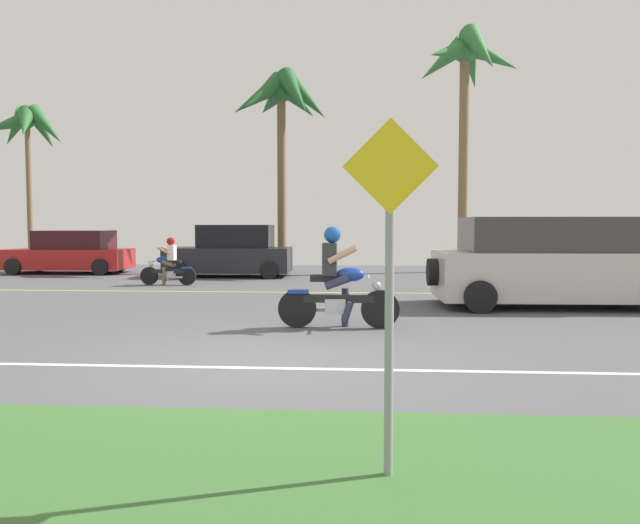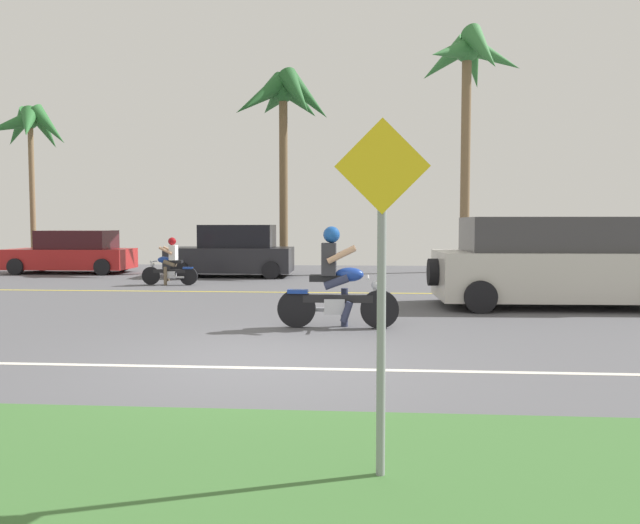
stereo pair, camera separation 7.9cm
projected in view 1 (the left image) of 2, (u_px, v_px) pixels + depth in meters
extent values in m
cube|color=#545459|center=(295.00, 325.00, 10.82)|extent=(56.00, 30.00, 0.04)
cube|color=#3D6B33|center=(166.00, 507.00, 3.75)|extent=(56.00, 3.80, 0.06)
cube|color=silver|center=(264.00, 368.00, 7.47)|extent=(50.40, 0.12, 0.01)
cube|color=yellow|center=(316.00, 292.00, 15.63)|extent=(50.40, 0.12, 0.01)
cylinder|color=black|center=(380.00, 309.00, 10.30)|extent=(0.64, 0.10, 0.64)
cylinder|color=black|center=(297.00, 308.00, 10.38)|extent=(0.64, 0.10, 0.64)
cylinder|color=#B7BAC1|center=(374.00, 293.00, 10.29)|extent=(0.29, 0.06, 0.56)
cube|color=black|center=(339.00, 299.00, 10.33)|extent=(1.17, 0.11, 0.13)
cube|color=#B7BAC1|center=(335.00, 306.00, 10.34)|extent=(0.34, 0.22, 0.26)
ellipsoid|color=navy|center=(350.00, 274.00, 10.29)|extent=(0.47, 0.26, 0.23)
cube|color=black|center=(326.00, 278.00, 10.32)|extent=(0.51, 0.24, 0.11)
cube|color=navy|center=(298.00, 291.00, 10.37)|extent=(0.34, 0.17, 0.06)
cylinder|color=#B7BAC1|center=(369.00, 277.00, 10.28)|extent=(0.04, 0.66, 0.04)
sphere|color=#B7BAC1|center=(377.00, 285.00, 10.28)|extent=(0.15, 0.15, 0.15)
cylinder|color=#B7BAC1|center=(321.00, 310.00, 10.49)|extent=(0.53, 0.08, 0.07)
cube|color=#2D2D33|center=(330.00, 259.00, 10.30)|extent=(0.24, 0.34, 0.53)
sphere|color=#194C9E|center=(332.00, 235.00, 10.27)|extent=(0.28, 0.28, 0.28)
cylinder|color=#2D334C|center=(337.00, 282.00, 10.21)|extent=(0.43, 0.14, 0.27)
cylinder|color=#2D334C|center=(338.00, 281.00, 10.42)|extent=(0.43, 0.14, 0.27)
cylinder|color=#2D334C|center=(345.00, 307.00, 10.48)|extent=(0.12, 0.12, 0.65)
cylinder|color=#2D334C|center=(347.00, 312.00, 10.21)|extent=(0.22, 0.12, 0.36)
cylinder|color=tan|center=(342.00, 255.00, 10.07)|extent=(0.48, 0.10, 0.30)
cylinder|color=tan|center=(343.00, 254.00, 10.49)|extent=(0.48, 0.10, 0.30)
cube|color=beige|center=(554.00, 275.00, 12.99)|extent=(4.92, 2.19, 0.98)
cube|color=#3B3A3D|center=(550.00, 234.00, 12.94)|extent=(3.55, 1.86, 0.71)
cylinder|color=black|center=(480.00, 297.00, 12.06)|extent=(0.65, 0.24, 0.64)
cylinder|color=black|center=(460.00, 286.00, 14.10)|extent=(0.65, 0.24, 0.64)
cylinder|color=black|center=(617.00, 287.00, 13.96)|extent=(0.65, 0.24, 0.64)
cylinder|color=black|center=(432.00, 272.00, 13.08)|extent=(0.21, 0.58, 0.58)
cube|color=#AD1E1E|center=(68.00, 259.00, 21.75)|extent=(4.21, 1.85, 0.70)
cube|color=#351116|center=(75.00, 240.00, 21.69)|extent=(2.45, 1.57, 0.64)
cylinder|color=black|center=(120.00, 264.00, 22.57)|extent=(0.56, 0.19, 0.56)
cylinder|color=black|center=(40.00, 263.00, 22.73)|extent=(0.56, 0.19, 0.56)
cylinder|color=black|center=(100.00, 267.00, 20.79)|extent=(0.56, 0.19, 0.56)
cylinder|color=black|center=(13.00, 267.00, 20.95)|extent=(0.56, 0.19, 0.56)
cube|color=#232328|center=(229.00, 260.00, 20.35)|extent=(4.05, 1.82, 0.80)
cube|color=black|center=(236.00, 236.00, 20.29)|extent=(2.36, 1.55, 0.74)
cylinder|color=black|center=(276.00, 266.00, 21.17)|extent=(0.56, 0.19, 0.56)
cylinder|color=black|center=(192.00, 266.00, 21.33)|extent=(0.56, 0.19, 0.56)
cylinder|color=black|center=(269.00, 270.00, 19.41)|extent=(0.56, 0.19, 0.56)
cylinder|color=black|center=(178.00, 270.00, 19.57)|extent=(0.56, 0.19, 0.56)
cylinder|color=brown|center=(29.00, 195.00, 23.96)|extent=(0.21, 0.21, 5.65)
sphere|color=#28662D|center=(27.00, 121.00, 23.78)|extent=(0.54, 0.54, 0.54)
cone|color=#28662D|center=(47.00, 126.00, 23.72)|extent=(1.64, 0.67, 1.70)
cone|color=#28662D|center=(42.00, 129.00, 24.53)|extent=(1.01, 1.71, 1.72)
cone|color=#28662D|center=(16.00, 128.00, 24.21)|extent=(1.78, 1.35, 1.64)
cone|color=#28662D|center=(5.00, 125.00, 23.45)|extent=(1.91, 1.46, 1.19)
cone|color=#28662D|center=(25.00, 124.00, 23.06)|extent=(1.26, 1.86, 1.54)
cylinder|color=brown|center=(463.00, 162.00, 22.21)|extent=(0.34, 0.34, 7.89)
sphere|color=#337538|center=(465.00, 50.00, 21.96)|extent=(0.88, 0.88, 0.88)
cone|color=#337538|center=(491.00, 57.00, 21.99)|extent=(2.26, 0.93, 1.53)
cone|color=#337538|center=(471.00, 63.00, 22.81)|extent=(1.44, 2.07, 2.07)
cone|color=#337538|center=(442.00, 62.00, 22.63)|extent=(2.15, 1.99, 1.64)
cone|color=#337538|center=(449.00, 52.00, 21.36)|extent=(2.09, 2.09, 1.28)
cone|color=#337538|center=(481.00, 50.00, 21.11)|extent=(1.53, 2.11, 2.02)
cylinder|color=brown|center=(282.00, 182.00, 22.52)|extent=(0.31, 0.31, 6.50)
sphere|color=#235B28|center=(281.00, 91.00, 22.32)|extent=(0.79, 0.79, 0.79)
cone|color=#235B28|center=(306.00, 98.00, 22.42)|extent=(2.00, 1.02, 1.91)
cone|color=#235B28|center=(298.00, 101.00, 23.01)|extent=(1.82, 2.11, 1.54)
cone|color=#235B28|center=(272.00, 102.00, 23.13)|extent=(1.69, 2.17, 1.22)
cone|color=#235B28|center=(257.00, 98.00, 22.41)|extent=(2.08, 0.75, 1.65)
cone|color=#235B28|center=(262.00, 94.00, 21.71)|extent=(1.87, 2.00, 1.73)
cone|color=#235B28|center=(295.00, 93.00, 21.63)|extent=(1.75, 1.86, 1.96)
cylinder|color=black|center=(149.00, 276.00, 17.61)|extent=(0.51, 0.09, 0.51)
cylinder|color=black|center=(187.00, 276.00, 17.50)|extent=(0.51, 0.09, 0.51)
cylinder|color=#B7BAC1|center=(152.00, 269.00, 17.58)|extent=(0.23, 0.05, 0.44)
cube|color=black|center=(168.00, 271.00, 17.55)|extent=(0.93, 0.11, 0.10)
cube|color=#B7BAC1|center=(170.00, 275.00, 17.55)|extent=(0.28, 0.18, 0.20)
ellipsoid|color=navy|center=(163.00, 260.00, 17.54)|extent=(0.37, 0.20, 0.19)
cube|color=black|center=(174.00, 262.00, 17.51)|extent=(0.41, 0.20, 0.08)
cube|color=navy|center=(186.00, 268.00, 17.49)|extent=(0.28, 0.14, 0.05)
cylinder|color=#B7BAC1|center=(154.00, 261.00, 17.57)|extent=(0.04, 0.53, 0.03)
sphere|color=#B7BAC1|center=(151.00, 265.00, 17.58)|extent=(0.12, 0.12, 0.12)
cylinder|color=#B7BAC1|center=(175.00, 277.00, 17.43)|extent=(0.43, 0.07, 0.06)
cube|color=white|center=(172.00, 253.00, 17.50)|extent=(0.19, 0.28, 0.43)
sphere|color=maroon|center=(171.00, 241.00, 17.49)|extent=(0.22, 0.22, 0.22)
cylinder|color=brown|center=(170.00, 263.00, 17.61)|extent=(0.34, 0.12, 0.21)
cylinder|color=brown|center=(168.00, 263.00, 17.45)|extent=(0.34, 0.12, 0.21)
cylinder|color=brown|center=(164.00, 276.00, 17.44)|extent=(0.10, 0.10, 0.52)
cylinder|color=brown|center=(165.00, 277.00, 17.67)|extent=(0.18, 0.10, 0.29)
cylinder|color=tan|center=(168.00, 250.00, 17.68)|extent=(0.39, 0.09, 0.24)
cylinder|color=tan|center=(164.00, 251.00, 17.34)|extent=(0.39, 0.09, 0.24)
cylinder|color=gray|center=(389.00, 345.00, 4.11)|extent=(0.06, 0.06, 1.87)
cube|color=yellow|center=(390.00, 166.00, 4.02)|extent=(0.62, 0.03, 0.62)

